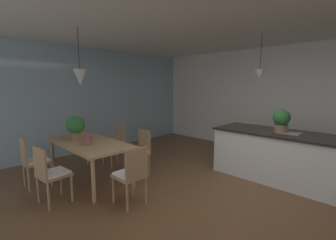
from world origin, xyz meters
name	(u,v)px	position (x,y,z in m)	size (l,w,h in m)	color
ground_plane	(221,205)	(0.00, 0.00, -0.02)	(10.00, 8.40, 0.04)	brown
ceiling_slab	(228,6)	(0.00, 0.00, 2.76)	(10.00, 8.40, 0.12)	white
wall_back_kitchen	(297,102)	(0.00, 3.26, 1.35)	(10.00, 0.12, 2.70)	white
window_wall_left_glazing	(88,100)	(-4.06, 0.00, 1.35)	(0.06, 8.40, 2.70)	#9EB7C6
dining_table	(89,145)	(-2.20, -0.94, 0.65)	(1.81, 0.89, 0.72)	tan
chair_kitchen_end	(131,174)	(-0.92, -0.94, 0.47)	(0.40, 0.40, 0.87)	#A87F56
chair_far_left	(116,143)	(-2.60, -0.13, 0.47)	(0.40, 0.40, 0.87)	#A87F56
chair_near_left	(33,160)	(-2.61, -1.76, 0.47)	(0.42, 0.42, 0.87)	#A87F56
chair_near_right	(50,173)	(-1.78, -1.76, 0.47)	(0.44, 0.44, 0.87)	#A87F56
chair_far_right	(139,151)	(-1.78, -0.13, 0.47)	(0.43, 0.43, 0.87)	#A87F56
kitchen_island	(279,156)	(0.27, 1.51, 0.46)	(2.31, 0.91, 0.91)	silver
pendant_over_table	(80,77)	(-2.15, -1.06, 1.87)	(0.22, 0.22, 0.96)	black
pendant_over_island_main	(260,74)	(-0.18, 1.51, 1.94)	(0.19, 0.19, 0.86)	black
potted_plant_on_island	(281,120)	(0.26, 1.51, 1.12)	(0.29, 0.29, 0.41)	#8C664C
potted_plant_on_table	(76,126)	(-2.45, -1.06, 0.99)	(0.33, 0.33, 0.46)	#8C664C
vase_on_dining_table	(88,140)	(-2.00, -1.06, 0.80)	(0.12, 0.12, 0.16)	#994C51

